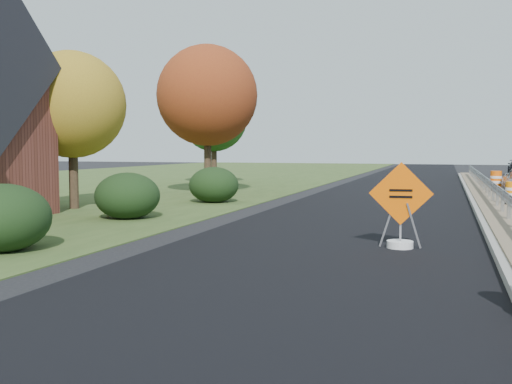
% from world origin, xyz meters
% --- Properties ---
extents(grass_verge_near, '(30.00, 120.00, 0.03)m').
position_xyz_m(grass_verge_near, '(-24.00, 10.00, 0.01)').
color(grass_verge_near, '#354B20').
rests_on(grass_verge_near, ground).
extents(milled_overlay, '(7.20, 120.00, 0.01)m').
position_xyz_m(milled_overlay, '(-4.40, 10.00, 0.01)').
color(milled_overlay, black).
rests_on(milled_overlay, ground).
extents(median, '(1.60, 55.00, 0.23)m').
position_xyz_m(median, '(0.00, 8.00, 0.11)').
color(median, gray).
rests_on(median, ground).
extents(guardrail, '(0.10, 46.15, 0.72)m').
position_xyz_m(guardrail, '(0.00, 9.00, 0.73)').
color(guardrail, silver).
rests_on(guardrail, median).
extents(hedge_south, '(2.09, 2.09, 1.52)m').
position_xyz_m(hedge_south, '(-11.00, -6.00, 0.76)').
color(hedge_south, black).
rests_on(hedge_south, ground).
extents(hedge_mid, '(2.09, 2.09, 1.52)m').
position_xyz_m(hedge_mid, '(-11.50, 0.00, 0.76)').
color(hedge_mid, black).
rests_on(hedge_mid, ground).
extents(hedge_north, '(2.09, 2.09, 1.52)m').
position_xyz_m(hedge_north, '(-11.00, 6.00, 0.76)').
color(hedge_north, black).
rests_on(hedge_north, ground).
extents(tree_near_yellow, '(3.96, 3.96, 5.88)m').
position_xyz_m(tree_near_yellow, '(-15.00, 2.00, 3.89)').
color(tree_near_yellow, '#473523').
rests_on(tree_near_yellow, ground).
extents(tree_near_red, '(4.95, 4.95, 7.35)m').
position_xyz_m(tree_near_red, '(-13.00, 10.00, 4.86)').
color(tree_near_red, '#473523').
rests_on(tree_near_red, ground).
extents(tree_near_back, '(4.29, 4.29, 6.37)m').
position_xyz_m(tree_near_back, '(-16.00, 18.00, 4.21)').
color(tree_near_back, '#473523').
rests_on(tree_near_back, ground).
extents(caution_sign, '(1.43, 0.60, 1.97)m').
position_xyz_m(caution_sign, '(-2.73, -2.78, 0.50)').
color(caution_sign, white).
rests_on(caution_sign, ground).
extents(barrel_median_mid, '(0.56, 0.56, 0.83)m').
position_xyz_m(barrel_median_mid, '(0.55, 6.79, 0.63)').
color(barrel_median_mid, black).
rests_on(barrel_median_mid, median).
extents(barrel_median_far, '(0.65, 0.65, 0.95)m').
position_xyz_m(barrel_median_far, '(0.55, 14.06, 0.69)').
color(barrel_median_far, black).
rests_on(barrel_median_far, median).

